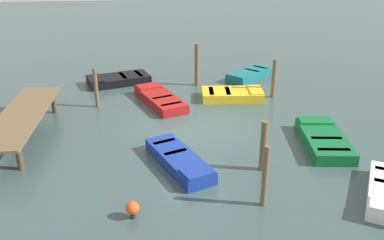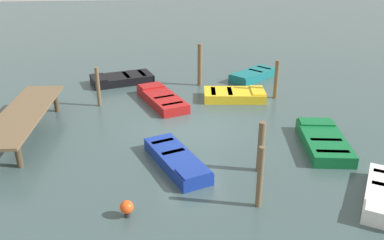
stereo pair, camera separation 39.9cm
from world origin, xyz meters
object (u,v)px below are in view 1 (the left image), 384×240
Objects in this scene: rowboat_blue at (179,160)px; mooring_piling_far_left at (274,79)px; mooring_piling_near_left at (263,146)px; marker_buoy at (132,209)px; mooring_piling_mid_right at (96,88)px; rowboat_teal at (249,74)px; dock_segment at (22,116)px; rowboat_black at (118,79)px; rowboat_red at (160,99)px; rowboat_yellow at (233,94)px; mooring_piling_near_right at (265,176)px; rowboat_green at (324,139)px; mooring_piling_far_right at (197,65)px.

mooring_piling_far_left reaches higher than rowboat_blue.
marker_buoy is (-1.96, 4.03, -0.54)m from mooring_piling_near_left.
rowboat_teal is at bearing -67.70° from mooring_piling_mid_right.
mooring_piling_mid_right is (-3.13, 7.64, 0.66)m from rowboat_teal.
rowboat_blue is at bearing -30.25° from marker_buoy.
mooring_piling_near_left is at bearing -110.30° from dock_segment.
rowboat_black is 0.93× the size of rowboat_red.
mooring_piling_mid_right reaches higher than rowboat_yellow.
rowboat_black is at bearing -13.90° from mooring_piling_mid_right.
mooring_piling_far_left is at bearing -20.52° from mooring_piling_near_left.
rowboat_blue is 0.98× the size of rowboat_black.
rowboat_red is at bearing 161.78° from rowboat_blue.
rowboat_yellow is 1.01× the size of rowboat_teal.
rowboat_red is at bearing -9.50° from rowboat_teal.
rowboat_black is at bearing 27.32° from mooring_piling_near_left.
rowboat_blue is at bearing -111.36° from rowboat_yellow.
dock_segment is at bearing 36.48° from marker_buoy.
rowboat_red is 5.29m from mooring_piling_far_left.
marker_buoy reaches higher than rowboat_teal.
rowboat_yellow is at bearing 20.29° from rowboat_teal.
mooring_piling_near_left reaches higher than dock_segment.
mooring_piling_near_right reaches higher than rowboat_teal.
marker_buoy is (-3.35, 6.68, 0.07)m from rowboat_green.
mooring_piling_far_left is 3.71× the size of marker_buoy.
rowboat_blue is 1.56× the size of mooring_piling_far_right.
dock_segment is 11.65m from rowboat_teal.
mooring_piling_far_right is at bearing -60.91° from rowboat_red.
marker_buoy is (-0.12, 3.52, -0.62)m from mooring_piling_near_right.
dock_segment is 6.75m from rowboat_black.
rowboat_blue is 6.41m from mooring_piling_mid_right.
dock_segment is at bearing -154.22° from rowboat_yellow.
rowboat_teal is at bearing -12.95° from mooring_piling_near_right.
mooring_piling_far_right is (2.17, 1.35, 0.84)m from rowboat_yellow.
rowboat_blue is at bearing 162.80° from rowboat_red.
mooring_piling_far_left is 10.53m from marker_buoy.
dock_segment is 2.82× the size of mooring_piling_far_right.
marker_buoy is at bearing 125.06° from rowboat_green.
mooring_piling_mid_right is at bearing 58.84° from rowboat_black.
marker_buoy is at bearing 20.11° from rowboat_teal.
mooring_piling_near_right reaches higher than mooring_piling_near_left.
rowboat_black is at bearing 67.77° from mooring_piling_far_left.
rowboat_blue is at bearing 168.00° from mooring_piling_far_right.
marker_buoy is at bearing -140.87° from dock_segment.
mooring_piling_near_right is 9.48m from mooring_piling_mid_right.
mooring_piling_near_right is (-2.39, -2.05, 0.68)m from rowboat_blue.
rowboat_green is 9.55m from mooring_piling_mid_right.
marker_buoy is (-11.25, 6.08, 0.07)m from rowboat_teal.
mooring_piling_far_left reaches higher than mooring_piling_near_left.
rowboat_green is (-4.98, -2.17, -0.00)m from rowboat_yellow.
rowboat_green is 1.97× the size of mooring_piling_near_left.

